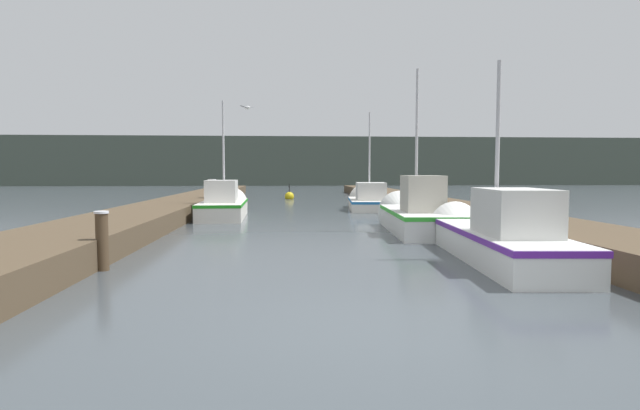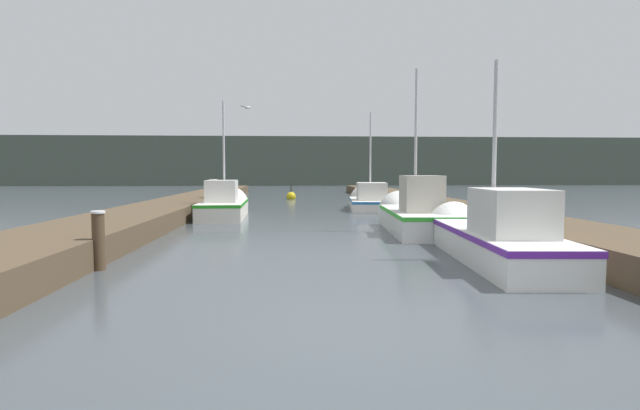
{
  "view_description": "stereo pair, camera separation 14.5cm",
  "coord_description": "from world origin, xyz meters",
  "px_view_note": "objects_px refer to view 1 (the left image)",
  "views": [
    {
      "loc": [
        -0.87,
        -5.15,
        1.71
      ],
      "look_at": [
        0.39,
        12.58,
        0.5
      ],
      "focal_mm": 28.0,
      "sensor_mm": 36.0,
      "label": 1
    },
    {
      "loc": [
        -0.72,
        -5.16,
        1.71
      ],
      "look_at": [
        0.39,
        12.58,
        0.5
      ],
      "focal_mm": 28.0,
      "sensor_mm": 36.0,
      "label": 2
    }
  ],
  "objects_px": {
    "seagull_lead": "(247,108)",
    "mooring_piling_2": "(102,241)",
    "fishing_boat_2": "(225,205)",
    "fishing_boat_3": "(369,200)",
    "fishing_boat_0": "(493,235)",
    "mooring_piling_1": "(212,194)",
    "channel_buoy": "(289,196)",
    "mooring_piling_0": "(499,218)",
    "mooring_piling_3": "(209,196)",
    "fishing_boat_1": "(414,214)"
  },
  "relations": [
    {
      "from": "fishing_boat_1",
      "to": "mooring_piling_1",
      "type": "xyz_separation_m",
      "value": [
        -6.95,
        8.0,
        0.22
      ]
    },
    {
      "from": "fishing_boat_0",
      "to": "mooring_piling_3",
      "type": "height_order",
      "value": "fishing_boat_0"
    },
    {
      "from": "mooring_piling_0",
      "to": "seagull_lead",
      "type": "xyz_separation_m",
      "value": [
        -6.47,
        6.81,
        3.42
      ]
    },
    {
      "from": "mooring_piling_0",
      "to": "mooring_piling_3",
      "type": "relative_size",
      "value": 1.0
    },
    {
      "from": "mooring_piling_1",
      "to": "fishing_boat_1",
      "type": "bearing_deg",
      "value": -49.02
    },
    {
      "from": "mooring_piling_2",
      "to": "channel_buoy",
      "type": "height_order",
      "value": "mooring_piling_2"
    },
    {
      "from": "seagull_lead",
      "to": "channel_buoy",
      "type": "bearing_deg",
      "value": -135.51
    },
    {
      "from": "mooring_piling_2",
      "to": "fishing_boat_0",
      "type": "bearing_deg",
      "value": 5.84
    },
    {
      "from": "fishing_boat_1",
      "to": "fishing_boat_3",
      "type": "height_order",
      "value": "fishing_boat_1"
    },
    {
      "from": "fishing_boat_2",
      "to": "fishing_boat_3",
      "type": "xyz_separation_m",
      "value": [
        6.13,
        3.74,
        -0.07
      ]
    },
    {
      "from": "fishing_boat_1",
      "to": "seagull_lead",
      "type": "xyz_separation_m",
      "value": [
        -5.1,
        4.18,
        3.55
      ]
    },
    {
      "from": "mooring_piling_1",
      "to": "mooring_piling_2",
      "type": "distance_m",
      "value": 13.47
    },
    {
      "from": "fishing_boat_2",
      "to": "mooring_piling_3",
      "type": "bearing_deg",
      "value": 106.32
    },
    {
      "from": "fishing_boat_1",
      "to": "fishing_boat_3",
      "type": "xyz_separation_m",
      "value": [
        0.11,
        8.55,
        -0.1
      ]
    },
    {
      "from": "mooring_piling_0",
      "to": "mooring_piling_3",
      "type": "bearing_deg",
      "value": 127.95
    },
    {
      "from": "mooring_piling_3",
      "to": "fishing_boat_0",
      "type": "bearing_deg",
      "value": -60.17
    },
    {
      "from": "mooring_piling_1",
      "to": "fishing_boat_3",
      "type": "bearing_deg",
      "value": 4.52
    },
    {
      "from": "fishing_boat_1",
      "to": "fishing_boat_2",
      "type": "distance_m",
      "value": 7.7
    },
    {
      "from": "mooring_piling_2",
      "to": "fishing_boat_3",
      "type": "bearing_deg",
      "value": 63.47
    },
    {
      "from": "mooring_piling_2",
      "to": "fishing_boat_2",
      "type": "bearing_deg",
      "value": 85.16
    },
    {
      "from": "fishing_boat_2",
      "to": "fishing_boat_3",
      "type": "height_order",
      "value": "fishing_boat_3"
    },
    {
      "from": "fishing_boat_2",
      "to": "seagull_lead",
      "type": "distance_m",
      "value": 3.75
    },
    {
      "from": "mooring_piling_1",
      "to": "mooring_piling_2",
      "type": "xyz_separation_m",
      "value": [
        0.05,
        -13.47,
        -0.17
      ]
    },
    {
      "from": "mooring_piling_2",
      "to": "mooring_piling_3",
      "type": "xyz_separation_m",
      "value": [
        -0.24,
        13.75,
        0.07
      ]
    },
    {
      "from": "fishing_boat_0",
      "to": "mooring_piling_0",
      "type": "relative_size",
      "value": 4.88
    },
    {
      "from": "fishing_boat_3",
      "to": "mooring_piling_2",
      "type": "bearing_deg",
      "value": -111.23
    },
    {
      "from": "seagull_lead",
      "to": "fishing_boat_1",
      "type": "bearing_deg",
      "value": 102.67
    },
    {
      "from": "seagull_lead",
      "to": "mooring_piling_2",
      "type": "bearing_deg",
      "value": 41.52
    },
    {
      "from": "fishing_boat_3",
      "to": "mooring_piling_2",
      "type": "xyz_separation_m",
      "value": [
        -7.0,
        -14.02,
        0.15
      ]
    },
    {
      "from": "seagull_lead",
      "to": "fishing_boat_2",
      "type": "bearing_deg",
      "value": -71.95
    },
    {
      "from": "fishing_boat_0",
      "to": "fishing_boat_3",
      "type": "bearing_deg",
      "value": 95.01
    },
    {
      "from": "fishing_boat_3",
      "to": "fishing_boat_2",
      "type": "bearing_deg",
      "value": -143.28
    },
    {
      "from": "fishing_boat_2",
      "to": "channel_buoy",
      "type": "bearing_deg",
      "value": 76.25
    },
    {
      "from": "fishing_boat_1",
      "to": "mooring_piling_0",
      "type": "relative_size",
      "value": 4.7
    },
    {
      "from": "fishing_boat_2",
      "to": "mooring_piling_0",
      "type": "bearing_deg",
      "value": -46.49
    },
    {
      "from": "seagull_lead",
      "to": "mooring_piling_1",
      "type": "bearing_deg",
      "value": -102.06
    },
    {
      "from": "fishing_boat_0",
      "to": "mooring_piling_2",
      "type": "xyz_separation_m",
      "value": [
        -7.22,
        -0.74,
        0.06
      ]
    },
    {
      "from": "mooring_piling_1",
      "to": "seagull_lead",
      "type": "distance_m",
      "value": 5.39
    },
    {
      "from": "fishing_boat_1",
      "to": "mooring_piling_1",
      "type": "bearing_deg",
      "value": 134.7
    },
    {
      "from": "fishing_boat_3",
      "to": "mooring_piling_2",
      "type": "relative_size",
      "value": 5.08
    },
    {
      "from": "mooring_piling_1",
      "to": "seagull_lead",
      "type": "relative_size",
      "value": 2.69
    },
    {
      "from": "seagull_lead",
      "to": "fishing_boat_3",
      "type": "bearing_deg",
      "value": -177.93
    },
    {
      "from": "mooring_piling_0",
      "to": "mooring_piling_1",
      "type": "xyz_separation_m",
      "value": [
        -8.32,
        10.62,
        0.09
      ]
    },
    {
      "from": "fishing_boat_1",
      "to": "channel_buoy",
      "type": "xyz_separation_m",
      "value": [
        -3.47,
        16.41,
        -0.3
      ]
    },
    {
      "from": "mooring_piling_3",
      "to": "fishing_boat_2",
      "type": "bearing_deg",
      "value": -72.32
    },
    {
      "from": "mooring_piling_1",
      "to": "channel_buoy",
      "type": "distance_m",
      "value": 9.12
    },
    {
      "from": "mooring_piling_1",
      "to": "mooring_piling_0",
      "type": "bearing_deg",
      "value": -51.91
    },
    {
      "from": "mooring_piling_0",
      "to": "mooring_piling_2",
      "type": "relative_size",
      "value": 1.14
    },
    {
      "from": "mooring_piling_2",
      "to": "fishing_boat_1",
      "type": "bearing_deg",
      "value": 38.44
    },
    {
      "from": "fishing_boat_0",
      "to": "seagull_lead",
      "type": "distance_m",
      "value": 11.03
    }
  ]
}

